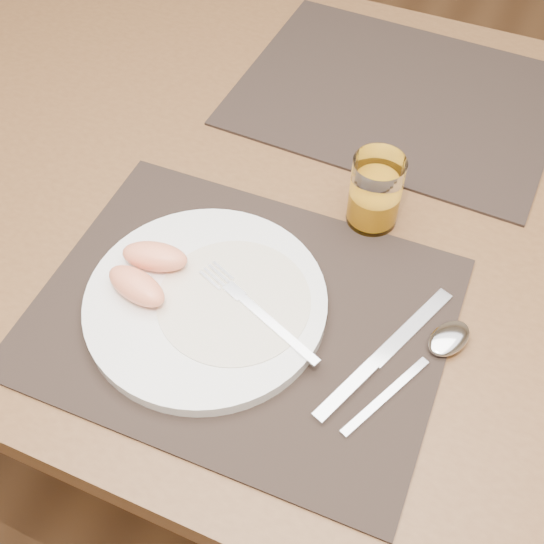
{
  "coord_description": "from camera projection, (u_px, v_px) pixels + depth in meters",
  "views": [
    {
      "loc": [
        0.18,
        -0.6,
        1.38
      ],
      "look_at": [
        -0.01,
        -0.16,
        0.77
      ],
      "focal_mm": 45.0,
      "sensor_mm": 36.0,
      "label": 1
    }
  ],
  "objects": [
    {
      "name": "plate_dressing",
      "position": [
        234.0,
        300.0,
        0.75
      ],
      "size": [
        0.17,
        0.17,
        0.0
      ],
      "color": "white",
      "rests_on": "plate"
    },
    {
      "name": "table",
      "position": [
        324.0,
        233.0,
        0.94
      ],
      "size": [
        1.4,
        0.9,
        0.75
      ],
      "color": "brown",
      "rests_on": "ground"
    },
    {
      "name": "juice_glass",
      "position": [
        375.0,
        194.0,
        0.81
      ],
      "size": [
        0.06,
        0.06,
        0.09
      ],
      "color": "white",
      "rests_on": "placemat_near"
    },
    {
      "name": "spoon",
      "position": [
        440.0,
        346.0,
        0.72
      ],
      "size": [
        0.1,
        0.18,
        0.01
      ],
      "color": "silver",
      "rests_on": "placemat_near"
    },
    {
      "name": "placemat_far",
      "position": [
        397.0,
        96.0,
        0.99
      ],
      "size": [
        0.46,
        0.37,
        0.0
      ],
      "primitive_type": "cube",
      "rotation": [
        0.0,
        0.0,
        -0.04
      ],
      "color": "black",
      "rests_on": "table"
    },
    {
      "name": "placemat_near",
      "position": [
        241.0,
        315.0,
        0.76
      ],
      "size": [
        0.46,
        0.36,
        0.0
      ],
      "primitive_type": "cube",
      "rotation": [
        0.0,
        0.0,
        0.02
      ],
      "color": "black",
      "rests_on": "table"
    },
    {
      "name": "knife",
      "position": [
        374.0,
        363.0,
        0.72
      ],
      "size": [
        0.09,
        0.21,
        0.01
      ],
      "color": "silver",
      "rests_on": "placemat_near"
    },
    {
      "name": "plate",
      "position": [
        206.0,
        303.0,
        0.76
      ],
      "size": [
        0.27,
        0.27,
        0.02
      ],
      "primitive_type": "cylinder",
      "color": "white",
      "rests_on": "placemat_near"
    },
    {
      "name": "grapefruit_wedges",
      "position": [
        146.0,
        271.0,
        0.75
      ],
      "size": [
        0.08,
        0.1,
        0.03
      ],
      "color": "#FF9568",
      "rests_on": "plate"
    },
    {
      "name": "ground",
      "position": [
        305.0,
        436.0,
        1.47
      ],
      "size": [
        5.0,
        5.0,
        0.0
      ],
      "primitive_type": "plane",
      "color": "#56361D",
      "rests_on": "ground"
    },
    {
      "name": "fork",
      "position": [
        249.0,
        304.0,
        0.74
      ],
      "size": [
        0.17,
        0.08,
        0.0
      ],
      "color": "silver",
      "rests_on": "plate"
    }
  ]
}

